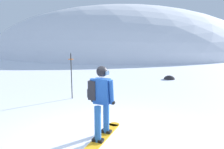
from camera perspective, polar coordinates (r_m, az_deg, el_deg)
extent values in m
plane|color=white|center=(4.76, -2.25, -19.09)|extent=(300.00, 300.00, 0.00)
ellipsoid|color=white|center=(37.55, 2.40, 6.33)|extent=(42.66, 38.40, 15.72)
cube|color=orange|center=(5.05, -2.70, -17.09)|extent=(0.76, 1.57, 0.02)
cylinder|color=orange|center=(5.70, 0.65, -13.81)|extent=(0.28, 0.28, 0.02)
cube|color=black|center=(5.23, -1.57, -15.59)|extent=(0.28, 0.21, 0.06)
cube|color=black|center=(4.84, -3.95, -17.82)|extent=(0.28, 0.21, 0.06)
cylinder|color=#235699|center=(5.08, -1.59, -11.71)|extent=(0.15, 0.15, 0.82)
cylinder|color=#235699|center=(4.68, -4.00, -13.70)|extent=(0.15, 0.15, 0.82)
cube|color=#1E4C9E|center=(4.65, -2.81, -4.68)|extent=(0.41, 0.32, 0.58)
cylinder|color=#1E4C9E|center=(4.75, -5.34, -4.41)|extent=(0.15, 0.20, 0.57)
cylinder|color=#1E4C9E|center=(4.57, -0.18, -4.95)|extent=(0.15, 0.20, 0.57)
sphere|color=black|center=(4.86, -5.29, -7.13)|extent=(0.11, 0.11, 0.11)
sphere|color=black|center=(4.66, 0.24, -7.83)|extent=(0.11, 0.11, 0.11)
cube|color=#232328|center=(4.73, -5.02, -4.21)|extent=(0.26, 0.32, 0.44)
cube|color=#232328|center=(4.80, -6.08, -5.02)|extent=(0.12, 0.21, 0.20)
sphere|color=beige|center=(4.57, -2.86, 0.49)|extent=(0.21, 0.21, 0.21)
sphere|color=black|center=(4.56, -2.86, 0.86)|extent=(0.25, 0.25, 0.25)
cube|color=navy|center=(4.51, -1.36, 0.39)|extent=(0.08, 0.17, 0.08)
cylinder|color=black|center=(8.04, -11.27, -0.63)|extent=(0.04, 0.04, 1.73)
cylinder|color=orange|center=(7.95, -11.44, 4.23)|extent=(0.20, 0.20, 0.02)
cone|color=black|center=(7.93, -11.49, 5.81)|extent=(0.04, 0.04, 0.08)
ellipsoid|color=#282628|center=(12.31, 15.73, -1.29)|extent=(0.63, 0.54, 0.44)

